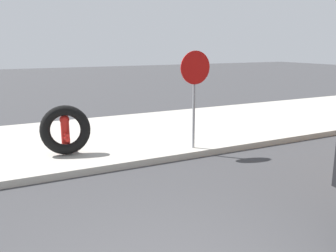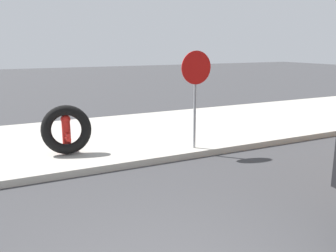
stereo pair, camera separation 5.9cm
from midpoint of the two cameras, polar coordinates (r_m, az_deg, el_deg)
sidewalk_curb at (r=9.76m, az=-16.66°, el=-2.56°), size 36.00×5.00×0.15m
fire_hydrant at (r=8.47m, az=-15.52°, el=-0.97°), size 0.22×0.49×0.88m
loose_tire at (r=8.33m, az=-15.52°, el=-0.56°), size 1.15×0.59×1.12m
stop_sign at (r=8.36m, az=4.58°, el=7.01°), size 0.76×0.08×2.27m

